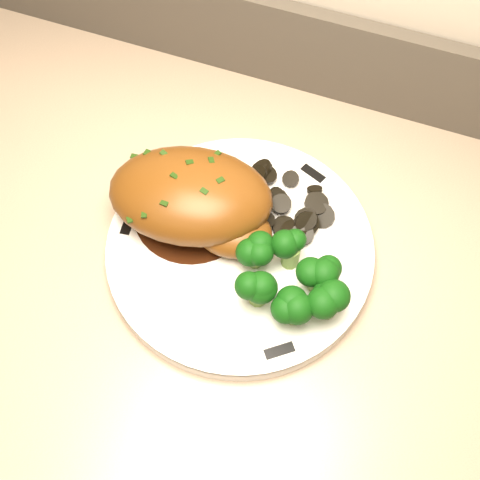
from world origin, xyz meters
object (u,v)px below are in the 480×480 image
(chicken_breast, at_px, (196,200))
(plate, at_px, (240,249))
(broccoli_florets, at_px, (291,279))
(counter, at_px, (162,365))

(chicken_breast, bearing_deg, plate, -27.95)
(broccoli_florets, bearing_deg, chicken_breast, 158.31)
(chicken_breast, xyz_separation_m, broccoli_florets, (0.13, -0.05, -0.01))
(plate, bearing_deg, chicken_breast, 163.27)
(counter, bearing_deg, broccoli_florets, 4.65)
(counter, xyz_separation_m, plate, (0.13, 0.05, 0.41))
(plate, height_order, chicken_breast, chicken_breast)
(broccoli_florets, bearing_deg, plate, 154.33)
(counter, distance_m, broccoli_florets, 0.49)
(counter, relative_size, broccoli_florets, 15.99)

